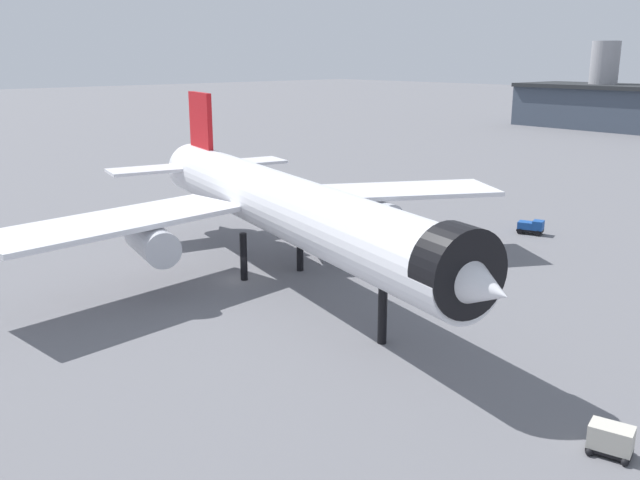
% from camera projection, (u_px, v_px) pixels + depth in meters
% --- Properties ---
extents(ground, '(900.00, 900.00, 0.00)m').
position_uv_depth(ground, '(242.00, 279.00, 71.14)').
color(ground, slate).
extents(airliner_near_gate, '(62.14, 55.69, 17.95)m').
position_uv_depth(airliner_near_gate, '(282.00, 206.00, 68.53)').
color(airliner_near_gate, white).
rests_on(airliner_near_gate, ground).
extents(baggage_tug_wing, '(3.55, 2.74, 1.85)m').
position_uv_depth(baggage_tug_wing, '(531.00, 227.00, 89.06)').
color(baggage_tug_wing, black).
rests_on(baggage_tug_wing, ground).
extents(baggage_cart_trailing, '(2.70, 2.38, 1.82)m').
position_uv_depth(baggage_cart_trailing, '(611.00, 439.00, 39.67)').
color(baggage_cart_trailing, black).
rests_on(baggage_cart_trailing, ground).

